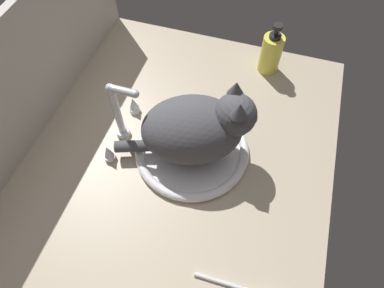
# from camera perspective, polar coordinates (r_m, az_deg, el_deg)

# --- Properties ---
(countertop) EXTENTS (1.01, 0.83, 0.03)m
(countertop) POSITION_cam_1_polar(r_m,az_deg,el_deg) (0.96, -1.80, -2.14)
(countertop) COLOR #B7A88E
(countertop) RESTS_ON ground
(backsplash_wall) EXTENTS (1.01, 0.02, 0.37)m
(backsplash_wall) POSITION_cam_1_polar(r_m,az_deg,el_deg) (1.00, -26.35, 9.44)
(backsplash_wall) COLOR beige
(backsplash_wall) RESTS_ON ground
(sink_basin) EXTENTS (0.32, 0.32, 0.02)m
(sink_basin) POSITION_cam_1_polar(r_m,az_deg,el_deg) (0.94, -0.00, -0.97)
(sink_basin) COLOR white
(sink_basin) RESTS_ON countertop
(faucet) EXTENTS (0.21, 0.10, 0.21)m
(faucet) POSITION_cam_1_polar(r_m,az_deg,el_deg) (0.94, -12.01, 4.42)
(faucet) COLOR silver
(faucet) RESTS_ON countertop
(cat) EXTENTS (0.27, 0.36, 0.22)m
(cat) POSITION_cam_1_polar(r_m,az_deg,el_deg) (0.85, 1.27, 2.78)
(cat) COLOR #4C4C51
(cat) RESTS_ON sink_basin
(soap_pump_bottle) EXTENTS (0.07, 0.07, 0.17)m
(soap_pump_bottle) POSITION_cam_1_polar(r_m,az_deg,el_deg) (1.14, 13.23, 14.78)
(soap_pump_bottle) COLOR #E5DB4C
(soap_pump_bottle) RESTS_ON countertop
(toothbrush) EXTENTS (0.01, 0.19, 0.02)m
(toothbrush) POSITION_cam_1_polar(r_m,az_deg,el_deg) (0.82, 7.71, -22.89)
(toothbrush) COLOR silver
(toothbrush) RESTS_ON countertop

